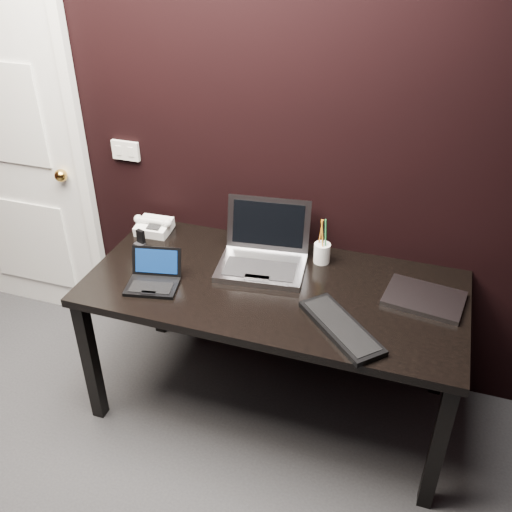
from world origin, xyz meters
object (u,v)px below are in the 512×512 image
(desk, at_px, (274,299))
(mobile_phone, at_px, (140,240))
(silver_laptop, at_px, (263,255))
(pen_cup, at_px, (322,252))
(desk_phone, at_px, (154,226))
(ext_keyboard, at_px, (341,327))
(closed_laptop, at_px, (424,298))
(netbook, at_px, (153,279))
(door, at_px, (9,148))

(desk, bearing_deg, mobile_phone, 171.05)
(silver_laptop, height_order, pen_cup, silver_laptop)
(desk_phone, relative_size, pen_cup, 0.91)
(pen_cup, bearing_deg, mobile_phone, -170.95)
(ext_keyboard, height_order, closed_laptop, ext_keyboard)
(desk, distance_m, mobile_phone, 0.75)
(silver_laptop, xyz_separation_m, mobile_phone, (-0.63, -0.03, -0.02))
(closed_laptop, height_order, pen_cup, pen_cup)
(silver_laptop, bearing_deg, desk_phone, 169.66)
(silver_laptop, bearing_deg, pen_cup, 23.82)
(desk_phone, bearing_deg, ext_keyboard, -23.80)
(desk, height_order, desk_phone, desk_phone)
(netbook, height_order, closed_laptop, netbook)
(silver_laptop, height_order, mobile_phone, silver_laptop)
(desk_phone, bearing_deg, desk, -19.55)
(ext_keyboard, height_order, mobile_phone, mobile_phone)
(door, height_order, mobile_phone, door)
(mobile_phone, bearing_deg, ext_keyboard, -17.08)
(ext_keyboard, bearing_deg, desk_phone, 156.20)
(ext_keyboard, distance_m, pen_cup, 0.51)
(door, xyz_separation_m, mobile_phone, (0.92, -0.26, -0.27))
(pen_cup, bearing_deg, desk_phone, 179.89)
(desk_phone, relative_size, mobile_phone, 2.40)
(netbook, height_order, ext_keyboard, netbook)
(netbook, xyz_separation_m, desk_phone, (-0.21, 0.43, 0.01))
(desk, distance_m, netbook, 0.55)
(netbook, height_order, silver_laptop, silver_laptop)
(desk, relative_size, pen_cup, 7.37)
(silver_laptop, xyz_separation_m, closed_laptop, (0.75, -0.05, -0.04))
(silver_laptop, bearing_deg, mobile_phone, -177.44)
(ext_keyboard, bearing_deg, desk, 148.16)
(netbook, distance_m, silver_laptop, 0.52)
(door, distance_m, mobile_phone, 0.99)
(desk_phone, bearing_deg, closed_laptop, -6.85)
(desk_phone, bearing_deg, netbook, -63.35)
(ext_keyboard, relative_size, mobile_phone, 4.63)
(pen_cup, bearing_deg, desk, -121.98)
(silver_laptop, relative_size, ext_keyboard, 1.09)
(door, bearing_deg, silver_laptop, -8.49)
(door, height_order, desk, door)
(door, distance_m, silver_laptop, 1.59)
(netbook, xyz_separation_m, pen_cup, (0.68, 0.42, 0.02))
(desk_phone, distance_m, pen_cup, 0.89)
(desk_phone, height_order, pen_cup, pen_cup)
(door, bearing_deg, mobile_phone, -15.82)
(door, distance_m, netbook, 1.29)
(netbook, height_order, pen_cup, pen_cup)
(closed_laptop, bearing_deg, door, 173.01)
(door, distance_m, closed_laptop, 2.34)
(desk, xyz_separation_m, silver_laptop, (-0.10, 0.14, 0.13))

